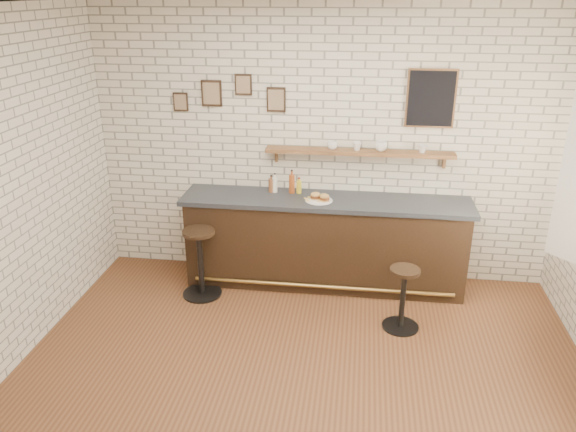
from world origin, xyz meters
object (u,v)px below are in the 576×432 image
bar_stool_right (403,296)px  shelf_cup_b (357,146)px  bitters_bottle_white (275,184)px  bar_stool_left (200,261)px  bitters_bottle_brown (271,185)px  condiment_bottle_yellow (299,187)px  bar_counter (325,242)px  bitters_bottle_amber (292,184)px  shelf_cup_d (422,149)px  ciabatta_sandwich (320,197)px  shelf_cup_c (381,146)px  sandwich_plate (319,200)px  shelf_cup_a (332,145)px

bar_stool_right → shelf_cup_b: (-0.51, 1.01, 1.20)m
bitters_bottle_white → bar_stool_left: size_ratio=0.28×
bitters_bottle_white → shelf_cup_b: size_ratio=2.27×
bitters_bottle_brown → condiment_bottle_yellow: bitters_bottle_brown is taller
bar_counter → bitters_bottle_white: size_ratio=14.35×
bar_counter → shelf_cup_b: shelf_cup_b is taller
bitters_bottle_amber → shelf_cup_d: (1.37, 0.06, 0.42)m
ciabatta_sandwich → bitters_bottle_amber: bitters_bottle_amber is taller
bar_counter → bitters_bottle_amber: size_ratio=11.81×
shelf_cup_d → bar_stool_right: bearing=-126.0°
bar_counter → bitters_bottle_brown: bitters_bottle_brown is taller
bar_counter → bar_stool_right: bar_counter is taller
bitters_bottle_brown → shelf_cup_b: (0.92, 0.06, 0.46)m
bitters_bottle_brown → shelf_cup_b: 1.03m
bar_counter → shelf_cup_c: size_ratio=23.94×
bitters_bottle_amber → bar_stool_left: size_ratio=0.34×
bitters_bottle_brown → bitters_bottle_white: bearing=0.0°
bitters_bottle_white → bitters_bottle_amber: bearing=-0.0°
shelf_cup_c → bitters_bottle_brown: bearing=85.9°
condiment_bottle_yellow → shelf_cup_d: size_ratio=2.02×
bar_counter → shelf_cup_c: 1.20m
shelf_cup_b → bar_stool_left: bearing=138.2°
bitters_bottle_white → shelf_cup_c: 1.21m
bitters_bottle_white → shelf_cup_d: bearing=2.3°
shelf_cup_d → ciabatta_sandwich: bearing=167.9°
sandwich_plate → shelf_cup_c: (0.62, 0.27, 0.54)m
bar_counter → shelf_cup_b: (0.30, 0.20, 1.04)m
shelf_cup_b → bar_stool_right: bearing=-126.8°
bitters_bottle_amber → shelf_cup_d: shelf_cup_d is taller
shelf_cup_c → condiment_bottle_yellow: bearing=87.0°
bar_counter → shelf_cup_d: bearing=11.6°
bar_counter → shelf_cup_a: (0.04, 0.20, 1.04)m
ciabatta_sandwich → shelf_cup_a: size_ratio=2.09×
bitters_bottle_brown → bitters_bottle_amber: bitters_bottle_amber is taller
shelf_cup_b → shelf_cup_a: bearing=116.1°
shelf_cup_a → shelf_cup_b: bearing=-1.2°
ciabatta_sandwich → condiment_bottle_yellow: bearing=139.9°
bar_counter → shelf_cup_b: bearing=33.6°
bitters_bottle_white → shelf_cup_b: (0.87, 0.06, 0.45)m
bar_counter → sandwich_plate: bearing=-134.0°
sandwich_plate → shelf_cup_c: shelf_cup_c is taller
bar_counter → bar_stool_left: size_ratio=4.07×
bar_counter → ciabatta_sandwich: 0.56m
bitters_bottle_white → bitters_bottle_amber: 0.19m
bitters_bottle_amber → bar_counter: bearing=-19.8°
condiment_bottle_yellow → shelf_cup_d: shelf_cup_d is taller
bitters_bottle_amber → shelf_cup_d: size_ratio=2.96×
bitters_bottle_white → bar_stool_right: size_ratio=0.34×
sandwich_plate → ciabatta_sandwich: size_ratio=1.20×
condiment_bottle_yellow → bitters_bottle_white: bearing=180.0°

